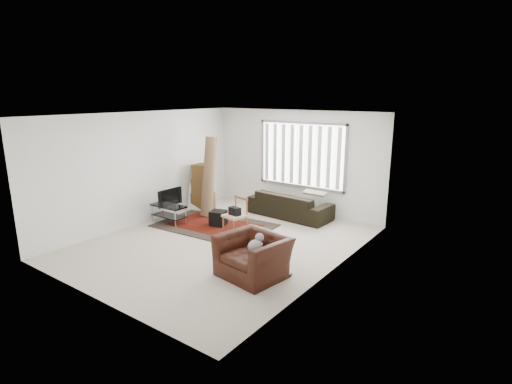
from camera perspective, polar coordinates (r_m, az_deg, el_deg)
room at (r=8.55m, az=-2.58°, el=4.81°), size 6.00×6.02×2.71m
persian_rug at (r=9.71m, az=-5.95°, el=-4.77°), size 2.79×1.95×0.02m
tv_stand at (r=10.02m, az=-12.35°, el=-2.54°), size 0.91×0.41×0.45m
tv at (r=9.94m, az=-12.45°, el=-0.67°), size 0.10×0.74×0.42m
subwoofer at (r=9.66m, az=-5.40°, el=-3.70°), size 0.44×0.44×0.35m
moving_boxes at (r=10.98m, az=-7.62°, el=0.48°), size 0.58×0.54×1.25m
white_flatpack at (r=10.97m, az=-8.30°, el=-0.78°), size 0.60×0.36×0.71m
rolled_rug at (r=10.33m, az=-6.75°, el=2.18°), size 0.36×0.65×2.06m
sofa at (r=10.31m, az=4.88°, el=-1.26°), size 2.23×1.07×0.84m
side_chair at (r=9.05m, az=-2.96°, el=-3.14°), size 0.51×0.51×0.83m
armchair at (r=6.99m, az=-0.40°, el=-8.74°), size 1.26×1.14×0.83m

